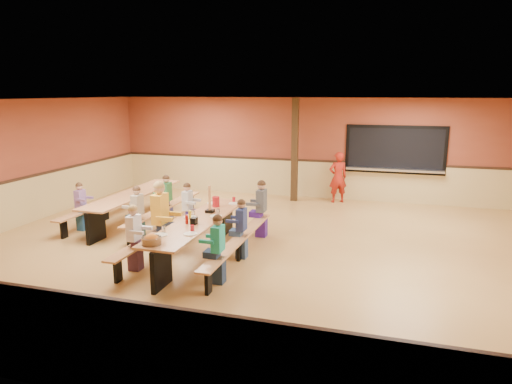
% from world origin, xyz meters
% --- Properties ---
extents(ground, '(12.00, 12.00, 0.00)m').
position_xyz_m(ground, '(0.00, 0.00, 0.00)').
color(ground, '#A1753D').
rests_on(ground, ground).
extents(room_envelope, '(12.04, 10.04, 3.02)m').
position_xyz_m(room_envelope, '(0.00, 0.00, 0.69)').
color(room_envelope, brown).
rests_on(room_envelope, ground).
extents(kitchen_pass_through, '(2.78, 0.28, 1.38)m').
position_xyz_m(kitchen_pass_through, '(2.60, 4.96, 1.49)').
color(kitchen_pass_through, black).
rests_on(kitchen_pass_through, ground).
extents(structural_post, '(0.18, 0.18, 3.00)m').
position_xyz_m(structural_post, '(-0.20, 4.40, 1.50)').
color(structural_post, black).
rests_on(structural_post, ground).
extents(cafeteria_table_main, '(1.91, 3.70, 0.74)m').
position_xyz_m(cafeteria_table_main, '(-1.01, -0.74, 0.53)').
color(cafeteria_table_main, '#BC7C4A').
rests_on(cafeteria_table_main, ground).
extents(cafeteria_table_second, '(1.91, 3.70, 0.74)m').
position_xyz_m(cafeteria_table_second, '(-3.50, 0.99, 0.53)').
color(cafeteria_table_second, '#BC7C4A').
rests_on(cafeteria_table_second, ground).
extents(seated_child_white_left, '(0.36, 0.29, 1.19)m').
position_xyz_m(seated_child_white_left, '(-1.84, -1.73, 0.60)').
color(seated_child_white_left, white).
rests_on(seated_child_white_left, ground).
extents(seated_adult_yellow, '(0.47, 0.39, 1.43)m').
position_xyz_m(seated_adult_yellow, '(-1.84, -0.74, 0.71)').
color(seated_adult_yellow, yellow).
rests_on(seated_adult_yellow, ground).
extents(seated_child_grey_left, '(0.35, 0.28, 1.16)m').
position_xyz_m(seated_child_grey_left, '(-1.84, 0.52, 0.58)').
color(seated_child_grey_left, silver).
rests_on(seated_child_grey_left, ground).
extents(seated_child_teal_right, '(0.35, 0.29, 1.17)m').
position_xyz_m(seated_child_teal_right, '(-0.19, -1.85, 0.59)').
color(seated_child_teal_right, teal).
rests_on(seated_child_teal_right, ground).
extents(seated_child_navy_right, '(0.34, 0.28, 1.15)m').
position_xyz_m(seated_child_navy_right, '(-0.19, -0.60, 0.57)').
color(seated_child_navy_right, navy).
rests_on(seated_child_navy_right, ground).
extents(seated_child_char_right, '(0.39, 0.32, 1.25)m').
position_xyz_m(seated_child_char_right, '(-0.19, 0.81, 0.63)').
color(seated_child_char_right, '#474A50').
rests_on(seated_child_char_right, ground).
extents(seated_child_purple_sec, '(0.32, 0.26, 1.12)m').
position_xyz_m(seated_child_purple_sec, '(-4.32, 0.07, 0.56)').
color(seated_child_purple_sec, slate).
rests_on(seated_child_purple_sec, ground).
extents(seated_child_green_sec, '(0.36, 0.29, 1.19)m').
position_xyz_m(seated_child_green_sec, '(-2.67, 1.14, 0.59)').
color(seated_child_green_sec, '#30763E').
rests_on(seated_child_green_sec, ground).
extents(seated_child_tan_sec, '(0.36, 0.29, 1.18)m').
position_xyz_m(seated_child_tan_sec, '(-2.67, -0.20, 0.59)').
color(seated_child_tan_sec, '#A99E87').
rests_on(seated_child_tan_sec, ground).
extents(standing_woman, '(0.64, 0.56, 1.48)m').
position_xyz_m(standing_woman, '(1.06, 4.55, 0.74)').
color(standing_woman, '#A41E12').
rests_on(standing_woman, ground).
extents(punch_pitcher, '(0.16, 0.16, 0.22)m').
position_xyz_m(punch_pitcher, '(-1.06, 0.30, 0.85)').
color(punch_pitcher, '#B21720').
rests_on(punch_pitcher, cafeteria_table_main).
extents(chip_bowl, '(0.32, 0.32, 0.15)m').
position_xyz_m(chip_bowl, '(-1.16, -2.31, 0.81)').
color(chip_bowl, orange).
rests_on(chip_bowl, cafeteria_table_main).
extents(napkin_dispenser, '(0.10, 0.14, 0.13)m').
position_xyz_m(napkin_dispenser, '(-0.97, -1.06, 0.80)').
color(napkin_dispenser, black).
rests_on(napkin_dispenser, cafeteria_table_main).
extents(condiment_mustard, '(0.06, 0.06, 0.17)m').
position_xyz_m(condiment_mustard, '(-1.19, -0.75, 0.82)').
color(condiment_mustard, yellow).
rests_on(condiment_mustard, cafeteria_table_main).
extents(condiment_ketchup, '(0.06, 0.06, 0.17)m').
position_xyz_m(condiment_ketchup, '(-1.11, -1.08, 0.82)').
color(condiment_ketchup, '#B2140F').
rests_on(condiment_ketchup, cafeteria_table_main).
extents(table_paddle, '(0.16, 0.16, 0.56)m').
position_xyz_m(table_paddle, '(-1.00, -0.18, 0.88)').
color(table_paddle, black).
rests_on(table_paddle, cafeteria_table_main).
extents(place_settings, '(0.65, 3.30, 0.11)m').
position_xyz_m(place_settings, '(-1.01, -0.74, 0.80)').
color(place_settings, beige).
rests_on(place_settings, cafeteria_table_main).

